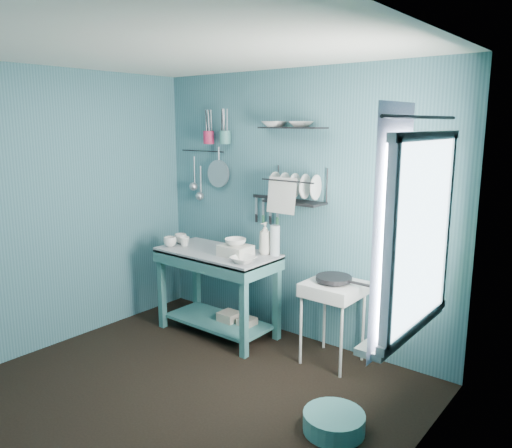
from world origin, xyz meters
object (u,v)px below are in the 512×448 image
Objects in this scene: water_bottle at (275,240)px; soap_bottle at (265,238)px; hotplate_stand at (332,323)px; storage_tin_large at (229,323)px; mug_right at (181,239)px; storage_tin_small at (247,328)px; dish_rack at (295,185)px; potted_plant at (401,285)px; floor_basin at (334,422)px; mug_mid at (185,242)px; utensil_cup_teal at (225,137)px; work_counter at (218,292)px; mug_left at (170,242)px; colander at (218,174)px; frying_pan at (334,278)px; utensil_cup_magenta at (209,137)px; wash_tub at (236,251)px.

soap_bottle is at bearing -168.69° from water_bottle.
storage_tin_large is (-1.07, -0.11, -0.25)m from hotplate_stand.
mug_right is 0.61× the size of storage_tin_small.
dish_rack is at bearing 25.71° from storage_tin_large.
potted_plant is 1.06m from floor_basin.
utensil_cup_teal is at bearing 69.07° from mug_mid.
water_bottle is (1.02, 0.22, 0.09)m from mug_right.
mug_mid is at bearing -170.99° from work_counter.
storage_tin_small is (-1.74, 0.63, -0.96)m from potted_plant.
utensil_cup_teal reaches higher than mug_mid.
colander reaches higher than mug_left.
potted_plant is at bearing -17.29° from storage_tin_large.
frying_pan is at bearing 11.01° from mug_left.
soap_bottle reaches higher than storage_tin_small.
hotplate_stand is 1.57× the size of potted_plant.
mug_mid is 0.85m from soap_bottle.
mug_right is 0.44× the size of colander.
hotplate_stand is at bearing -7.35° from utensil_cup_magenta.
utensil_cup_teal is at bearing 150.83° from floor_basin.
wash_tub is (0.73, 0.14, 0.00)m from mug_left.
dish_rack is at bearing 26.50° from soap_bottle.
frying_pan is (0.00, 0.00, 0.39)m from hotplate_stand.
dish_rack is 1.96× the size of colander.
work_counter is at bearing 0.00° from mug_right.
wash_tub reaches higher than frying_pan.
hotplate_stand is at bearing 0.00° from frying_pan.
floor_basin is (0.52, -0.86, -0.68)m from frying_pan.
mug_right is 0.75m from wash_tub.
soap_bottle is at bearing 12.26° from mug_right.
utensil_cup_teal reaches higher than soap_bottle.
wash_tub is 1.00× the size of colander.
wash_tub reaches higher than storage_tin_large.
mug_mid reaches higher than hotplate_stand.
hotplate_stand is 5.48× the size of utensil_cup_magenta.
utensil_cup_magenta is 0.59× the size of storage_tin_large.
utensil_cup_teal is at bearing -13.61° from colander.
wash_tub is 0.78m from storage_tin_small.
mug_left is 0.22× the size of dish_rack.
work_counter is 2.12× the size of dish_rack.
utensil_cup_magenta reaches higher than mug_right.
storage_tin_large is at bearing -30.72° from utensil_cup_magenta.
colander is 0.68× the size of floor_basin.
colander is (-0.59, 0.42, 0.63)m from wash_tub.
water_bottle is 0.62× the size of potted_plant.
soap_bottle is 1.12m from utensil_cup_teal.
utensil_cup_magenta reaches higher than wash_tub.
dish_rack is 2.50× the size of storage_tin_large.
soap_bottle reaches higher than mug_right.
hotplate_stand is 1.24m from dish_rack.
soap_bottle is at bearing 25.11° from storage_tin_large.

